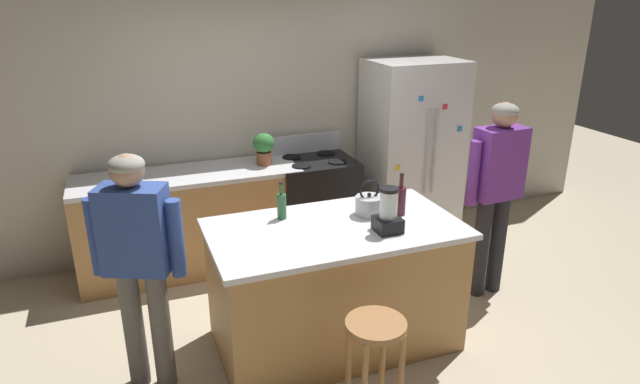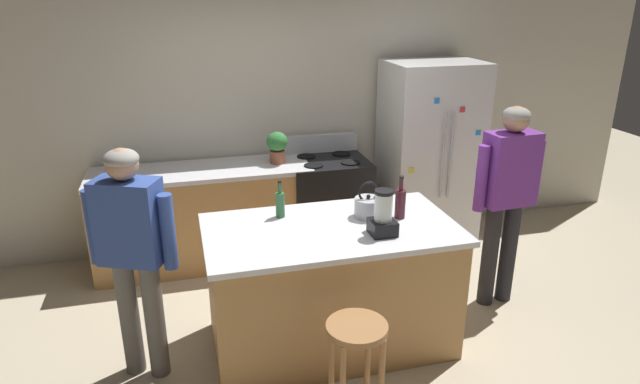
{
  "view_description": "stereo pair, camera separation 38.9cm",
  "coord_description": "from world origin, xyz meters",
  "px_view_note": "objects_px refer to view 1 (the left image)",
  "views": [
    {
      "loc": [
        -1.33,
        -3.21,
        2.5
      ],
      "look_at": [
        0.0,
        0.3,
        1.09
      ],
      "focal_mm": 30.75,
      "sensor_mm": 36.0,
      "label": 1
    },
    {
      "loc": [
        -0.96,
        -3.33,
        2.5
      ],
      "look_at": [
        0.0,
        0.3,
        1.09
      ],
      "focal_mm": 30.75,
      "sensor_mm": 36.0,
      "label": 2
    }
  ],
  "objects_px": {
    "kitchen_island": "(335,285)",
    "refrigerator": "(411,152)",
    "tea_kettle": "(369,204)",
    "potted_plant": "(264,147)",
    "bottle_olive_oil": "(282,205)",
    "bar_stool": "(375,345)",
    "stove_range": "(314,204)",
    "blender_appliance": "(388,213)",
    "person_by_sink_right": "(497,182)",
    "person_by_island_left": "(138,253)",
    "bottle_wine": "(401,200)"
  },
  "relations": [
    {
      "from": "kitchen_island",
      "to": "refrigerator",
      "type": "xyz_separation_m",
      "value": [
        1.45,
        1.5,
        0.45
      ]
    },
    {
      "from": "tea_kettle",
      "to": "potted_plant",
      "type": "bearing_deg",
      "value": 105.34
    },
    {
      "from": "bottle_olive_oil",
      "to": "potted_plant",
      "type": "bearing_deg",
      "value": 80.23
    },
    {
      "from": "bar_stool",
      "to": "potted_plant",
      "type": "bearing_deg",
      "value": 90.18
    },
    {
      "from": "kitchen_island",
      "to": "refrigerator",
      "type": "height_order",
      "value": "refrigerator"
    },
    {
      "from": "bottle_olive_oil",
      "to": "tea_kettle",
      "type": "bearing_deg",
      "value": -14.3
    },
    {
      "from": "stove_range",
      "to": "blender_appliance",
      "type": "xyz_separation_m",
      "value": [
        -0.1,
        -1.72,
        0.59
      ]
    },
    {
      "from": "stove_range",
      "to": "person_by_sink_right",
      "type": "bearing_deg",
      "value": -50.3
    },
    {
      "from": "kitchen_island",
      "to": "person_by_island_left",
      "type": "distance_m",
      "value": 1.4
    },
    {
      "from": "person_by_island_left",
      "to": "refrigerator",
      "type": "bearing_deg",
      "value": 28.54
    },
    {
      "from": "refrigerator",
      "to": "bottle_olive_oil",
      "type": "xyz_separation_m",
      "value": [
        -1.76,
        -1.23,
        0.12
      ]
    },
    {
      "from": "bottle_olive_oil",
      "to": "tea_kettle",
      "type": "relative_size",
      "value": 1.0
    },
    {
      "from": "person_by_island_left",
      "to": "blender_appliance",
      "type": "relative_size",
      "value": 5.1
    },
    {
      "from": "refrigerator",
      "to": "stove_range",
      "type": "xyz_separation_m",
      "value": [
        -1.05,
        0.02,
        -0.44
      ]
    },
    {
      "from": "blender_appliance",
      "to": "bottle_olive_oil",
      "type": "relative_size",
      "value": 1.14
    },
    {
      "from": "refrigerator",
      "to": "person_by_island_left",
      "type": "relative_size",
      "value": 1.15
    },
    {
      "from": "stove_range",
      "to": "potted_plant",
      "type": "height_order",
      "value": "potted_plant"
    },
    {
      "from": "stove_range",
      "to": "person_by_island_left",
      "type": "distance_m",
      "value": 2.35
    },
    {
      "from": "stove_range",
      "to": "potted_plant",
      "type": "bearing_deg",
      "value": 176.98
    },
    {
      "from": "person_by_sink_right",
      "to": "bar_stool",
      "type": "height_order",
      "value": "person_by_sink_right"
    },
    {
      "from": "person_by_sink_right",
      "to": "tea_kettle",
      "type": "relative_size",
      "value": 6.05
    },
    {
      "from": "stove_range",
      "to": "bottle_wine",
      "type": "distance_m",
      "value": 1.61
    },
    {
      "from": "bottle_olive_oil",
      "to": "person_by_island_left",
      "type": "bearing_deg",
      "value": -164.86
    },
    {
      "from": "blender_appliance",
      "to": "bottle_wine",
      "type": "xyz_separation_m",
      "value": [
        0.22,
        0.23,
        -0.02
      ]
    },
    {
      "from": "refrigerator",
      "to": "blender_appliance",
      "type": "height_order",
      "value": "refrigerator"
    },
    {
      "from": "stove_range",
      "to": "person_by_sink_right",
      "type": "xyz_separation_m",
      "value": [
        1.1,
        -1.32,
        0.53
      ]
    },
    {
      "from": "blender_appliance",
      "to": "bottle_wine",
      "type": "bearing_deg",
      "value": 46.14
    },
    {
      "from": "bar_stool",
      "to": "kitchen_island",
      "type": "bearing_deg",
      "value": 84.62
    },
    {
      "from": "bottle_olive_oil",
      "to": "kitchen_island",
      "type": "bearing_deg",
      "value": -41.33
    },
    {
      "from": "refrigerator",
      "to": "kitchen_island",
      "type": "bearing_deg",
      "value": -134.11
    },
    {
      "from": "person_by_sink_right",
      "to": "bottle_wine",
      "type": "relative_size",
      "value": 5.28
    },
    {
      "from": "person_by_island_left",
      "to": "blender_appliance",
      "type": "bearing_deg",
      "value": -6.93
    },
    {
      "from": "bottle_olive_oil",
      "to": "tea_kettle",
      "type": "height_order",
      "value": "bottle_olive_oil"
    },
    {
      "from": "tea_kettle",
      "to": "person_by_island_left",
      "type": "bearing_deg",
      "value": -175.93
    },
    {
      "from": "person_by_sink_right",
      "to": "kitchen_island",
      "type": "bearing_deg",
      "value": -172.4
    },
    {
      "from": "stove_range",
      "to": "person_by_island_left",
      "type": "height_order",
      "value": "person_by_island_left"
    },
    {
      "from": "stove_range",
      "to": "bar_stool",
      "type": "bearing_deg",
      "value": -101.59
    },
    {
      "from": "kitchen_island",
      "to": "person_by_island_left",
      "type": "xyz_separation_m",
      "value": [
        -1.31,
        -0.0,
        0.5
      ]
    },
    {
      "from": "kitchen_island",
      "to": "bottle_wine",
      "type": "height_order",
      "value": "bottle_wine"
    },
    {
      "from": "stove_range",
      "to": "refrigerator",
      "type": "bearing_deg",
      "value": -1.34
    },
    {
      "from": "blender_appliance",
      "to": "bottle_olive_oil",
      "type": "xyz_separation_m",
      "value": [
        -0.61,
        0.47,
        -0.03
      ]
    },
    {
      "from": "kitchen_island",
      "to": "blender_appliance",
      "type": "xyz_separation_m",
      "value": [
        0.3,
        -0.2,
        0.6
      ]
    },
    {
      "from": "kitchen_island",
      "to": "tea_kettle",
      "type": "bearing_deg",
      "value": 19.68
    },
    {
      "from": "kitchen_island",
      "to": "potted_plant",
      "type": "distance_m",
      "value": 1.68
    },
    {
      "from": "potted_plant",
      "to": "tea_kettle",
      "type": "bearing_deg",
      "value": -74.66
    },
    {
      "from": "bar_stool",
      "to": "person_by_island_left",
      "type": "bearing_deg",
      "value": 146.8
    },
    {
      "from": "bar_stool",
      "to": "blender_appliance",
      "type": "distance_m",
      "value": 0.9
    },
    {
      "from": "stove_range",
      "to": "bottle_wine",
      "type": "bearing_deg",
      "value": -85.48
    },
    {
      "from": "bar_stool",
      "to": "bottle_olive_oil",
      "type": "height_order",
      "value": "bottle_olive_oil"
    },
    {
      "from": "kitchen_island",
      "to": "bottle_wine",
      "type": "distance_m",
      "value": 0.78
    }
  ]
}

